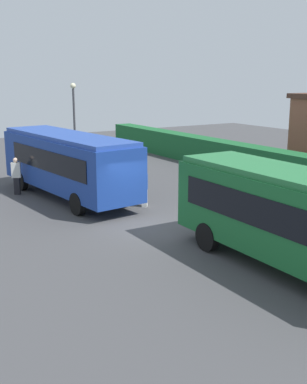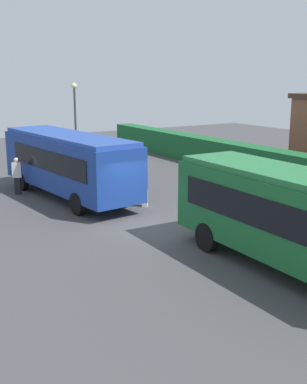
{
  "view_description": "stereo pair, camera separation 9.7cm",
  "coord_description": "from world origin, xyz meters",
  "px_view_note": "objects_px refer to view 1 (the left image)",
  "views": [
    {
      "loc": [
        15.87,
        -9.8,
        5.9
      ],
      "look_at": [
        -0.03,
        0.08,
        1.4
      ],
      "focal_mm": 45.37,
      "sensor_mm": 36.0,
      "label": 1
    },
    {
      "loc": [
        15.93,
        -9.71,
        5.9
      ],
      "look_at": [
        -0.03,
        0.08,
        1.4
      ],
      "focal_mm": 45.37,
      "sensor_mm": 36.0,
      "label": 2
    }
  ],
  "objects_px": {
    "lamppost": "(74,115)",
    "person_center": "(128,181)",
    "person_right": "(145,187)",
    "bus_blue": "(67,161)",
    "bus_green": "(292,215)",
    "person_left": "(16,175)"
  },
  "relations": [
    {
      "from": "person_left",
      "to": "person_right",
      "type": "bearing_deg",
      "value": -115.96
    },
    {
      "from": "bus_blue",
      "to": "person_left",
      "type": "height_order",
      "value": "bus_blue"
    },
    {
      "from": "person_left",
      "to": "lamppost",
      "type": "height_order",
      "value": "lamppost"
    },
    {
      "from": "bus_blue",
      "to": "person_right",
      "type": "distance_m",
      "value": 4.24
    },
    {
      "from": "bus_green",
      "to": "person_center",
      "type": "xyz_separation_m",
      "value": [
        -10.09,
        -0.14,
        -0.8
      ]
    },
    {
      "from": "person_center",
      "to": "lamppost",
      "type": "relative_size",
      "value": 0.34
    },
    {
      "from": "person_center",
      "to": "person_right",
      "type": "bearing_deg",
      "value": 2.98
    },
    {
      "from": "bus_green",
      "to": "lamppost",
      "type": "height_order",
      "value": "lamppost"
    },
    {
      "from": "person_right",
      "to": "bus_blue",
      "type": "bearing_deg",
      "value": 163.03
    },
    {
      "from": "person_center",
      "to": "person_right",
      "type": "distance_m",
      "value": 1.24
    },
    {
      "from": "lamppost",
      "to": "bus_blue",
      "type": "bearing_deg",
      "value": -25.32
    },
    {
      "from": "bus_blue",
      "to": "person_left",
      "type": "xyz_separation_m",
      "value": [
        -2.06,
        -1.95,
        -0.82
      ]
    },
    {
      "from": "bus_green",
      "to": "person_left",
      "type": "height_order",
      "value": "bus_green"
    },
    {
      "from": "bus_blue",
      "to": "lamppost",
      "type": "height_order",
      "value": "lamppost"
    },
    {
      "from": "bus_blue",
      "to": "person_left",
      "type": "relative_size",
      "value": 5.25
    },
    {
      "from": "person_right",
      "to": "bus_green",
      "type": "bearing_deg",
      "value": -52.07
    },
    {
      "from": "lamppost",
      "to": "person_center",
      "type": "bearing_deg",
      "value": -8.81
    },
    {
      "from": "bus_blue",
      "to": "person_right",
      "type": "xyz_separation_m",
      "value": [
        3.41,
        2.35,
        -0.92
      ]
    },
    {
      "from": "bus_blue",
      "to": "bus_green",
      "type": "height_order",
      "value": "bus_blue"
    },
    {
      "from": "person_left",
      "to": "person_center",
      "type": "xyz_separation_m",
      "value": [
        4.25,
        4.09,
        -0.0
      ]
    },
    {
      "from": "person_left",
      "to": "lamppost",
      "type": "bearing_deg",
      "value": -18.71
    },
    {
      "from": "person_left",
      "to": "person_center",
      "type": "relative_size",
      "value": 1.01
    }
  ]
}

